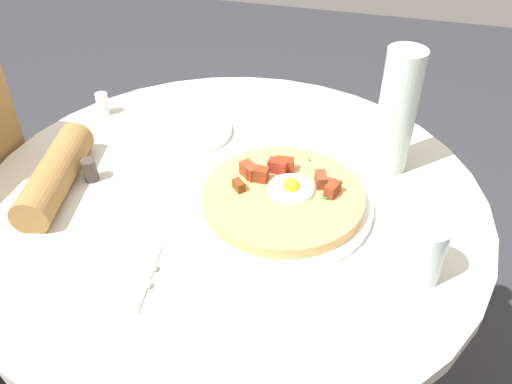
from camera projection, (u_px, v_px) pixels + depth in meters
The scene contains 11 objects.
dining_table at pixel (233, 259), 1.13m from camera, with size 0.96×0.96×0.74m.
pizza_plate at pixel (283, 204), 0.99m from camera, with size 0.33×0.33×0.01m, color white.
breakfast_pizza at pixel (283, 196), 0.98m from camera, with size 0.29×0.29×0.05m.
bread_plate at pixel (190, 131), 1.19m from camera, with size 0.19×0.19×0.01m, color white.
napkin at pixel (99, 273), 0.86m from camera, with size 0.17×0.14×0.00m, color white.
fork at pixel (102, 263), 0.88m from camera, with size 0.18×0.01×0.01m, color silver.
knife at pixel (94, 279), 0.85m from camera, with size 0.18×0.01×0.01m, color silver.
water_glass at pixel (424, 251), 0.83m from camera, with size 0.07×0.07×0.10m, color silver.
water_bottle at pixel (397, 112), 1.02m from camera, with size 0.07×0.07×0.25m, color silver.
salt_shaker at pixel (103, 104), 1.24m from camera, with size 0.03×0.03×0.05m, color white.
pepper_shaker at pixel (90, 170), 1.04m from camera, with size 0.03×0.03×0.05m, color #3F3833.
Camera 1 is at (-0.76, -0.25, 1.38)m, focal length 38.13 mm.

